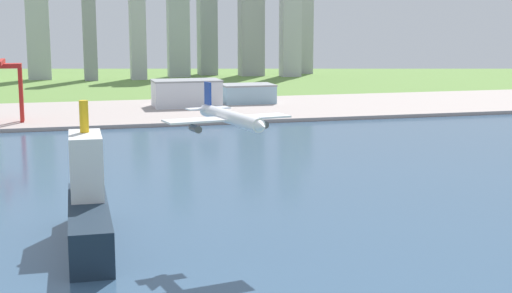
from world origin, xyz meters
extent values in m
plane|color=olive|center=(0.00, 300.00, 0.00)|extent=(2400.00, 2400.00, 0.00)
cube|color=#385675|center=(0.00, 240.00, 0.07)|extent=(840.00, 360.00, 0.15)
cube|color=#AB9C96|center=(0.00, 490.00, 1.25)|extent=(840.00, 140.00, 2.50)
cylinder|color=white|center=(6.53, 162.28, 39.48)|extent=(10.09, 35.49, 3.61)
cone|color=white|center=(10.07, 143.45, 39.48)|extent=(4.10, 4.53, 3.43)
cube|color=white|center=(6.20, 164.02, 38.94)|extent=(35.94, 14.15, 0.50)
cube|color=#193899|center=(3.58, 177.95, 43.44)|extent=(1.28, 4.27, 8.65)
cube|color=white|center=(3.58, 177.95, 40.20)|extent=(13.14, 6.17, 0.36)
cylinder|color=#4C4F54|center=(16.06, 164.79, 36.95)|extent=(2.87, 5.24, 1.98)
cylinder|color=#4C4F54|center=(-3.26, 161.16, 36.95)|extent=(2.87, 5.24, 1.98)
cube|color=#192838|center=(-30.92, 183.76, 6.29)|extent=(12.52, 61.87, 12.29)
cube|color=silver|center=(-30.71, 195.73, 21.95)|extent=(9.99, 22.37, 19.02)
cylinder|color=yellow|center=(-30.66, 198.81, 36.37)|extent=(2.74, 2.74, 9.83)
cube|color=red|center=(-60.59, 446.47, 19.27)|extent=(2.20, 2.20, 33.53)
cube|color=red|center=(-60.59, 454.47, 19.27)|extent=(2.20, 2.20, 33.53)
cube|color=red|center=(-70.68, 450.47, 37.43)|extent=(22.59, 10.00, 2.80)
cube|color=red|center=(-70.68, 440.58, 40.23)|extent=(2.60, 39.55, 2.60)
cube|color=silver|center=(52.77, 504.56, 11.75)|extent=(48.51, 28.60, 18.50)
cube|color=gray|center=(52.77, 504.56, 21.60)|extent=(49.48, 29.17, 1.20)
cube|color=#99BCD1|center=(102.05, 517.00, 9.06)|extent=(39.22, 28.47, 13.13)
cube|color=gray|center=(102.05, 517.00, 16.23)|extent=(40.01, 29.04, 1.20)
cube|color=#B3B7BB|center=(-57.14, 823.89, 68.07)|extent=(24.95, 15.19, 136.13)
cube|color=#91939A|center=(-2.73, 800.77, 65.35)|extent=(14.23, 19.84, 130.70)
cube|color=#B0B0BA|center=(49.12, 798.48, 54.35)|extent=(16.76, 20.49, 108.71)
cube|color=#A1A8AC|center=(98.31, 822.79, 79.97)|extent=(24.45, 17.36, 159.95)
cube|color=#92979C|center=(137.34, 848.58, 49.16)|extent=(20.32, 27.58, 98.32)
cube|color=#9F9DA5|center=(184.50, 819.79, 70.53)|extent=(27.63, 22.09, 141.06)
cube|color=#B1AEBB|center=(225.51, 796.54, 74.14)|extent=(22.18, 17.95, 148.28)
cube|color=#A3A1AB|center=(257.31, 841.50, 59.53)|extent=(17.52, 22.29, 119.07)
camera|label=1|loc=(-37.66, -28.90, 65.28)|focal=51.64mm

